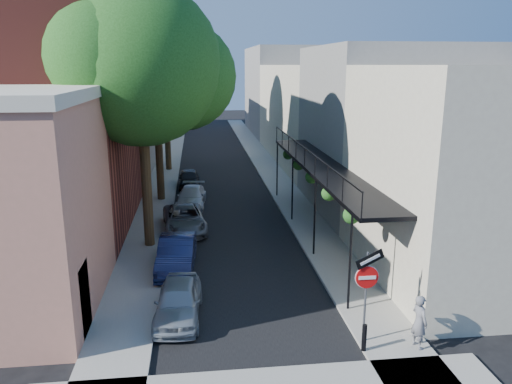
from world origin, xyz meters
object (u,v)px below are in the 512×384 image
object	(u,v)px
oak_mid	(163,82)
sign_post	(367,281)
parked_car_b	(177,254)
pedestrian	(419,322)
bollard	(364,338)
oak_near	(151,68)
parked_car_a	(178,301)
parked_car_e	(189,179)
parked_car_c	(185,219)
oak_far	(170,61)
parked_car_d	(191,197)

from	to	relation	value
oak_mid	sign_post	bearing A→B (deg)	-69.14
parked_car_b	pedestrian	bearing A→B (deg)	-40.84
sign_post	bollard	size ratio (longest dim) A/B	3.74
bollard	parked_car_b	xyz separation A→B (m)	(-5.48, 6.80, 0.14)
oak_near	pedestrian	xyz separation A→B (m)	(7.97, -9.76, -6.96)
parked_car_a	parked_car_e	world-z (taller)	parked_car_a
oak_near	parked_car_b	size ratio (longest dim) A/B	2.87
parked_car_a	parked_car_c	bearing A→B (deg)	93.13
sign_post	parked_car_a	world-z (taller)	sign_post
oak_mid	parked_car_b	size ratio (longest dim) A/B	2.56
bollard	parked_car_c	world-z (taller)	parked_car_c
bollard	parked_car_b	bearing A→B (deg)	128.88
sign_post	oak_near	world-z (taller)	oak_near
parked_car_b	parked_car_c	distance (m)	4.82
sign_post	oak_far	world-z (taller)	oak_far
parked_car_e	pedestrian	size ratio (longest dim) A/B	2.15
parked_car_a	parked_car_c	world-z (taller)	parked_car_a
bollard	oak_far	distance (m)	28.58
oak_far	bollard	bearing A→B (deg)	-76.65
oak_near	parked_car_a	world-z (taller)	oak_near
oak_far	parked_car_a	world-z (taller)	oak_far
sign_post	oak_far	xyz separation A→B (m)	(-6.51, 26.30, 6.22)
oak_near	oak_mid	bearing A→B (deg)	90.37
pedestrian	parked_car_c	bearing A→B (deg)	17.18
oak_far	parked_car_e	bearing A→B (deg)	-78.65
oak_far	parked_car_b	xyz separation A→B (m)	(0.87, -19.97, -7.60)
parked_car_a	oak_mid	bearing A→B (deg)	97.54
parked_car_e	oak_near	bearing A→B (deg)	-97.13
oak_mid	parked_car_d	bearing A→B (deg)	-49.64
parked_car_d	oak_far	bearing A→B (deg)	101.91
bollard	parked_car_c	distance (m)	12.76
oak_near	oak_far	world-z (taller)	oak_far
oak_near	pedestrian	world-z (taller)	oak_near
sign_post	pedestrian	xyz separation A→B (m)	(1.44, -0.47, -1.12)
sign_post	parked_car_e	xyz separation A→B (m)	(-5.31, 20.32, -1.45)
pedestrian	parked_car_b	bearing A→B (deg)	32.74
oak_far	parked_car_c	size ratio (longest dim) A/B	2.75
oak_near	oak_far	bearing A→B (deg)	89.96
bollard	parked_car_a	world-z (taller)	parked_car_a
oak_far	pedestrian	xyz separation A→B (m)	(7.95, -26.77, -7.34)
oak_near	parked_car_e	xyz separation A→B (m)	(1.21, 11.03, -7.29)
oak_far	pedestrian	distance (m)	28.87
parked_car_e	oak_far	bearing A→B (deg)	100.50
parked_car_b	parked_car_e	size ratio (longest dim) A/B	1.16
bollard	pedestrian	distance (m)	1.65
oak_far	pedestrian	world-z (taller)	oak_far
oak_mid	parked_car_e	distance (m)	7.27
oak_mid	parked_car_a	distance (m)	16.36
parked_car_a	parked_car_b	size ratio (longest dim) A/B	0.89
parked_car_a	pedestrian	xyz separation A→B (m)	(6.89, -2.73, 0.31)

